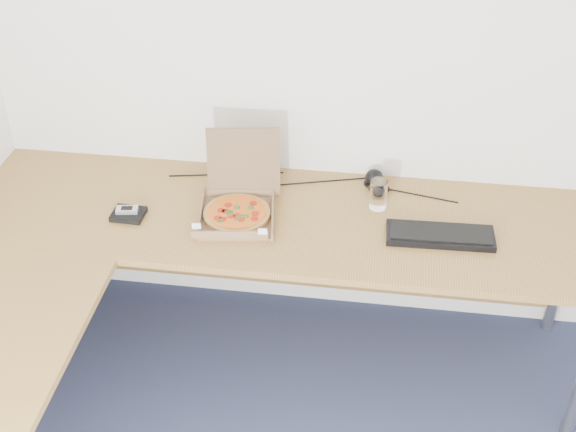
# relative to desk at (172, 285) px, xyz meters

# --- Properties ---
(room_shell) EXTENTS (3.50, 3.50, 2.50)m
(room_shell) POSITION_rel_desk_xyz_m (0.82, -0.97, 0.55)
(room_shell) COLOR white
(room_shell) RESTS_ON ground
(desk) EXTENTS (2.50, 2.20, 0.73)m
(desk) POSITION_rel_desk_xyz_m (0.00, 0.00, 0.00)
(desk) COLOR olive
(desk) RESTS_ON ground
(pizza_box) EXTENTS (0.29, 0.34, 0.30)m
(pizza_box) POSITION_rel_desk_xyz_m (0.16, 0.41, 0.06)
(pizza_box) COLOR #866242
(pizza_box) RESTS_ON desk
(drinking_glass) EXTENTS (0.07, 0.07, 0.12)m
(drinking_glass) POSITION_rel_desk_xyz_m (0.70, 0.54, 0.09)
(drinking_glass) COLOR white
(drinking_glass) RESTS_ON desk
(keyboard) EXTENTS (0.41, 0.16, 0.03)m
(keyboard) POSITION_rel_desk_xyz_m (0.94, 0.37, 0.04)
(keyboard) COLOR black
(keyboard) RESTS_ON desk
(mouse) EXTENTS (0.11, 0.09, 0.03)m
(mouse) POSITION_rel_desk_xyz_m (0.70, 0.65, 0.05)
(mouse) COLOR black
(mouse) RESTS_ON desk
(wallet) EXTENTS (0.13, 0.11, 0.02)m
(wallet) POSITION_rel_desk_xyz_m (-0.26, 0.34, 0.04)
(wallet) COLOR black
(wallet) RESTS_ON desk
(phone) EXTENTS (0.09, 0.06, 0.02)m
(phone) POSITION_rel_desk_xyz_m (-0.27, 0.35, 0.06)
(phone) COLOR #B2B5BA
(phone) RESTS_ON wallet
(dome_speaker) EXTENTS (0.08, 0.08, 0.07)m
(dome_speaker) POSITION_rel_desk_xyz_m (0.68, 0.71, 0.07)
(dome_speaker) COLOR black
(dome_speaker) RESTS_ON desk
(cable_bundle) EXTENTS (0.58, 0.12, 0.01)m
(cable_bundle) POSITION_rel_desk_xyz_m (0.40, 0.67, 0.03)
(cable_bundle) COLOR black
(cable_bundle) RESTS_ON desk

